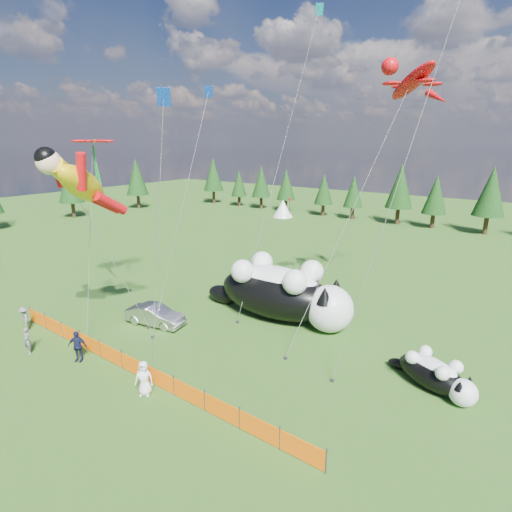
% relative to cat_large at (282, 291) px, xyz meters
% --- Properties ---
extents(ground, '(160.00, 160.00, 0.00)m').
position_rel_cat_large_xyz_m(ground, '(-2.47, -7.41, -1.95)').
color(ground, '#113A0A').
rests_on(ground, ground).
extents(safety_fence, '(22.06, 0.06, 1.10)m').
position_rel_cat_large_xyz_m(safety_fence, '(-2.47, -10.41, -1.45)').
color(safety_fence, '#262626').
rests_on(safety_fence, ground).
extents(tree_line, '(90.00, 4.00, 8.00)m').
position_rel_cat_large_xyz_m(tree_line, '(-2.47, 37.59, 2.05)').
color(tree_line, black).
rests_on(tree_line, ground).
extents(festival_tents, '(50.00, 3.20, 2.80)m').
position_rel_cat_large_xyz_m(festival_tents, '(8.53, 32.59, -0.55)').
color(festival_tents, white).
rests_on(festival_tents, ground).
extents(cat_large, '(11.38, 4.40, 4.11)m').
position_rel_cat_large_xyz_m(cat_large, '(0.00, 0.00, 0.00)').
color(cat_large, black).
rests_on(cat_large, ground).
extents(cat_small, '(4.58, 2.93, 1.73)m').
position_rel_cat_large_xyz_m(cat_small, '(10.48, -2.54, -1.13)').
color(cat_small, black).
rests_on(cat_small, ground).
extents(car, '(4.25, 2.19, 1.33)m').
position_rel_cat_large_xyz_m(car, '(-6.23, -5.79, -1.28)').
color(car, '#B1B1B6').
rests_on(car, ground).
extents(spectator_a, '(0.61, 0.42, 1.61)m').
position_rel_cat_large_xyz_m(spectator_a, '(-9.20, -12.59, -1.15)').
color(spectator_a, slate).
rests_on(spectator_a, ground).
extents(spectator_c, '(1.18, 1.01, 1.80)m').
position_rel_cat_large_xyz_m(spectator_c, '(-6.11, -11.35, -1.05)').
color(spectator_c, '#151B3B').
rests_on(spectator_c, ground).
extents(spectator_d, '(1.14, 0.79, 1.61)m').
position_rel_cat_large_xyz_m(spectator_d, '(-12.36, -11.27, -1.15)').
color(spectator_d, slate).
rests_on(spectator_d, ground).
extents(spectator_e, '(1.03, 0.94, 1.77)m').
position_rel_cat_large_xyz_m(spectator_e, '(-0.66, -11.19, -1.07)').
color(spectator_e, white).
rests_on(spectator_e, ground).
extents(superhero_kite, '(6.54, 6.68, 11.96)m').
position_rel_cat_large_xyz_m(superhero_kite, '(-7.34, -9.22, 7.53)').
color(superhero_kite, '#DDAF0B').
rests_on(superhero_kite, ground).
extents(gecko_kite, '(6.71, 12.65, 17.84)m').
position_rel_cat_large_xyz_m(gecko_kite, '(5.89, 4.74, 13.21)').
color(gecko_kite, red).
rests_on(gecko_kite, ground).
extents(flower_kite, '(5.61, 6.07, 12.95)m').
position_rel_cat_large_xyz_m(flower_kite, '(-11.61, -5.56, 9.65)').
color(flower_kite, red).
rests_on(flower_kite, ground).
extents(diamond_kite_a, '(1.27, 5.38, 15.58)m').
position_rel_cat_large_xyz_m(diamond_kite_a, '(-4.14, -2.58, 11.71)').
color(diamond_kite_a, '#0B39AA').
rests_on(diamond_kite_a, ground).
extents(diamond_kite_c, '(3.01, 0.81, 14.12)m').
position_rel_cat_large_xyz_m(diamond_kite_c, '(0.66, -10.18, 10.78)').
color(diamond_kite_c, '#0B39AA').
rests_on(diamond_kite_c, ground).
extents(diamond_kite_d, '(1.13, 9.27, 22.26)m').
position_rel_cat_large_xyz_m(diamond_kite_d, '(-1.44, 5.89, 17.38)').
color(diamond_kite_d, '#0C8D99').
rests_on(diamond_kite_d, ground).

